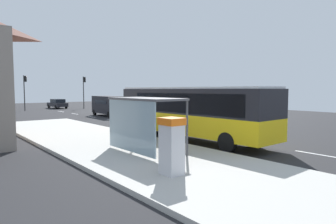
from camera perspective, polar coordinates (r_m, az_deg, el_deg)
The scene contains 21 objects.
ground_plane at distance 29.90m, azimuth -10.94°, elevation -1.65°, with size 56.00×92.00×0.04m, color #262628.
sidewalk_platform at distance 16.41m, azimuth -11.03°, elevation -6.17°, with size 6.20×30.00×0.18m, color beige.
lane_stripe_seg_0 at distance 15.79m, azimuth 26.86°, elevation -7.29°, with size 0.16×2.20×0.01m, color silver.
lane_stripe_seg_1 at distance 18.36m, azimuth 12.44°, elevation -5.34°, with size 0.16×2.20×0.01m, color silver.
lane_stripe_seg_2 at distance 21.79m, azimuth 2.10°, elevation -3.72°, with size 0.16×2.20×0.01m, color silver.
lane_stripe_seg_3 at distance 25.75m, azimuth -5.22°, elevation -2.49°, with size 0.16×2.20×0.01m, color silver.
lane_stripe_seg_4 at distance 30.01m, azimuth -10.52°, elevation -1.57°, with size 0.16×2.20×0.01m, color silver.
lane_stripe_seg_5 at distance 34.48m, azimuth -14.48°, elevation -0.88°, with size 0.16×2.20×0.01m, color silver.
lane_stripe_seg_6 at distance 39.07m, azimuth -17.51°, elevation -0.34°, with size 0.16×2.20×0.01m, color silver.
lane_stripe_seg_7 at distance 43.75m, azimuth -19.90°, elevation 0.08°, with size 0.16×2.20×0.01m, color silver.
bus at distance 17.89m, azimuth 4.22°, elevation 0.42°, with size 2.80×11.07×3.21m.
white_van at distance 34.90m, azimuth -11.35°, elevation 1.44°, with size 2.23×5.28×2.30m.
sedan_near at distance 51.47m, azimuth -20.49°, elevation 1.54°, with size 2.06×4.50×1.52m.
ticket_machine at distance 10.07m, azimuth 0.73°, elevation -6.49°, with size 0.66×0.76×1.94m.
recycling_bin_blue at distance 17.02m, azimuth -3.66°, elevation -3.80°, with size 0.52×0.52×0.95m, color blue.
recycling_bin_yellow at distance 17.59m, azimuth -4.98°, elevation -3.54°, with size 0.52×0.52×0.95m, color yellow.
recycling_bin_green at distance 18.17m, azimuth -6.21°, elevation -3.30°, with size 0.52×0.52×0.95m, color green.
recycling_bin_orange at distance 18.76m, azimuth -7.37°, elevation -3.07°, with size 0.52×0.52×0.95m, color orange.
traffic_light_near_side at distance 49.50m, azimuth -15.85°, elevation 4.58°, with size 0.49×0.28×5.13m.
traffic_light_far_side at distance 47.58m, azimuth -25.83°, elevation 4.30°, with size 0.49×0.28×5.09m.
bus_shelter at distance 13.61m, azimuth -5.36°, elevation 0.26°, with size 1.80×4.00×2.50m.
Camera 1 is at (-13.91, -12.29, 3.06)m, focal length 31.69 mm.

